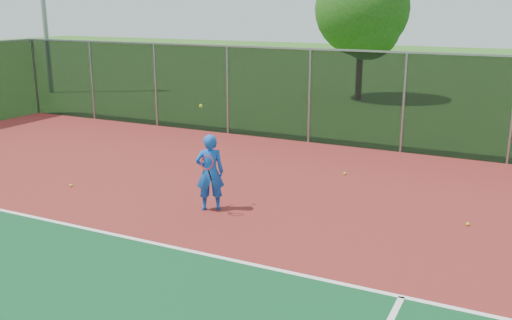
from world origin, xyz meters
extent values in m
cube|color=maroon|center=(0.00, 2.00, 0.01)|extent=(30.00, 20.00, 0.02)
cube|color=white|center=(2.00, 3.00, 0.03)|extent=(22.00, 0.10, 0.00)
cube|color=black|center=(0.00, 12.00, 1.52)|extent=(30.00, 0.04, 3.00)
cube|color=gray|center=(0.00, 12.00, 3.02)|extent=(30.00, 0.06, 0.06)
imported|color=blue|center=(-2.63, 5.09, 0.86)|extent=(0.73, 0.67, 1.68)
cylinder|color=black|center=(-2.48, 4.84, 0.88)|extent=(0.03, 0.15, 0.27)
torus|color=#A51414|center=(-2.48, 4.74, 1.18)|extent=(0.30, 0.13, 0.29)
sphere|color=#B7D919|center=(-2.88, 5.19, 2.28)|extent=(0.07, 0.07, 0.07)
sphere|color=#B7D919|center=(-3.88, 7.43, 0.06)|extent=(0.07, 0.07, 0.07)
sphere|color=#B7D919|center=(-0.78, 8.92, 0.06)|extent=(0.07, 0.07, 0.07)
sphere|color=#B7D919|center=(2.56, 6.55, 0.06)|extent=(0.07, 0.07, 0.07)
sphere|color=#B7D919|center=(-6.53, 4.95, 0.06)|extent=(0.07, 0.07, 0.07)
cylinder|color=#392014|center=(-4.09, 21.41, 1.22)|extent=(0.30, 0.30, 2.44)
sphere|color=#1C4713|center=(-4.09, 21.41, 4.20)|extent=(4.34, 4.34, 4.34)
sphere|color=#1C4713|center=(-3.69, 21.11, 3.39)|extent=(2.98, 2.98, 2.98)
camera|label=1|loc=(3.46, -5.05, 4.35)|focal=40.00mm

